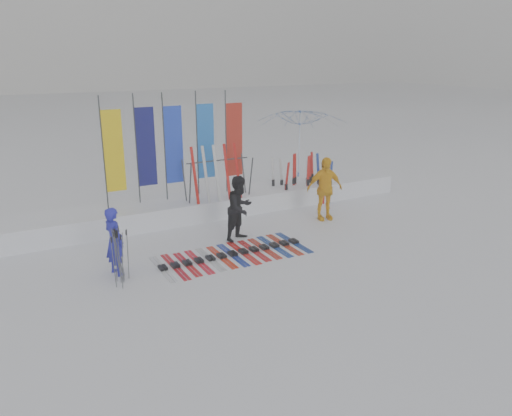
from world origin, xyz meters
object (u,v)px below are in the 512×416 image
tent_canopy (301,147)px  person_yellow (325,189)px  person_blue (114,241)px  person_black (240,208)px  ski_rack (218,173)px  ski_row (233,254)px

tent_canopy → person_yellow: bearing=-113.7°
person_blue → person_black: bearing=-97.7°
ski_rack → ski_row: bearing=-108.2°
tent_canopy → ski_rack: bearing=-154.6°
person_yellow → ski_rack: person_yellow is taller
person_black → person_yellow: bearing=-17.0°
tent_canopy → person_black: bearing=-138.5°
person_black → person_yellow: person_yellow is taller
person_blue → person_black: 3.57m
person_blue → tent_canopy: (8.22, 4.82, 0.70)m
person_blue → tent_canopy: bearing=-77.8°
person_black → person_blue: bearing=167.1°
tent_canopy → ski_rack: (-4.40, -2.09, -0.11)m
person_yellow → ski_row: (-3.72, -1.27, -0.93)m
person_blue → ski_rack: ski_rack is taller
person_black → ski_rack: 2.17m
person_black → person_yellow: size_ratio=0.92×
tent_canopy → ski_rack: size_ratio=1.63×
tent_canopy → ski_row: tent_canopy is taller
ski_row → ski_rack: 3.45m
person_yellow → ski_row: 4.04m
person_blue → ski_rack: size_ratio=0.78×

